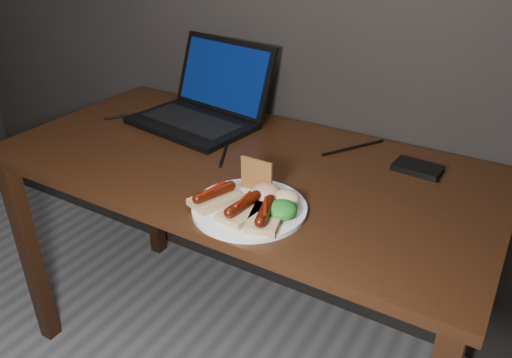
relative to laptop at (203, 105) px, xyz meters
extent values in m
cube|color=#371E0D|center=(0.27, -0.19, -0.07)|extent=(1.40, 0.70, 0.03)
cube|color=#371E0D|center=(-0.38, -0.49, -0.44)|extent=(0.05, 0.05, 0.72)
cube|color=#371E0D|center=(-0.38, 0.11, -0.44)|extent=(0.05, 0.05, 0.72)
cube|color=#371E0D|center=(0.92, 0.11, -0.44)|extent=(0.05, 0.05, 0.72)
cube|color=black|center=(-0.01, -0.06, -0.05)|extent=(0.42, 0.30, 0.02)
cube|color=black|center=(-0.01, -0.06, -0.03)|extent=(0.34, 0.18, 0.00)
cube|color=black|center=(0.01, 0.10, 0.08)|extent=(0.40, 0.15, 0.23)
cube|color=navy|center=(0.01, 0.10, 0.08)|extent=(0.35, 0.12, 0.20)
cube|color=black|center=(0.71, 0.00, -0.05)|extent=(0.13, 0.09, 0.02)
cylinder|color=black|center=(0.20, -0.18, -0.05)|extent=(0.09, 0.16, 0.01)
cylinder|color=black|center=(0.51, 0.05, -0.05)|extent=(0.12, 0.19, 0.01)
cylinder|color=black|center=(0.72, 0.01, -0.05)|extent=(0.12, 0.09, 0.01)
cylinder|color=black|center=(-0.23, -0.08, -0.05)|extent=(0.12, 0.17, 0.01)
cylinder|color=white|center=(0.42, -0.40, -0.05)|extent=(0.35, 0.35, 0.01)
cube|color=tan|center=(0.35, -0.43, -0.03)|extent=(0.10, 0.13, 0.02)
cylinder|color=#451104|center=(0.35, -0.43, -0.01)|extent=(0.06, 0.10, 0.02)
sphere|color=#451104|center=(0.33, -0.47, -0.01)|extent=(0.02, 0.02, 0.02)
sphere|color=#451104|center=(0.36, -0.38, -0.01)|extent=(0.02, 0.02, 0.02)
cylinder|color=#701105|center=(0.35, -0.43, 0.00)|extent=(0.02, 0.07, 0.01)
cube|color=tan|center=(0.43, -0.44, -0.03)|extent=(0.08, 0.12, 0.02)
cylinder|color=#451104|center=(0.43, -0.44, -0.01)|extent=(0.04, 0.10, 0.02)
sphere|color=#451104|center=(0.42, -0.49, -0.01)|extent=(0.03, 0.02, 0.02)
sphere|color=#451104|center=(0.44, -0.39, -0.01)|extent=(0.03, 0.02, 0.02)
cylinder|color=#701105|center=(0.43, -0.44, 0.00)|extent=(0.01, 0.07, 0.01)
cube|color=tan|center=(0.49, -0.44, -0.03)|extent=(0.10, 0.13, 0.02)
cylinder|color=#451104|center=(0.49, -0.44, -0.01)|extent=(0.05, 0.10, 0.02)
sphere|color=#451104|center=(0.50, -0.48, -0.01)|extent=(0.03, 0.02, 0.02)
sphere|color=#451104|center=(0.47, -0.39, -0.01)|extent=(0.03, 0.02, 0.02)
cylinder|color=#701105|center=(0.49, -0.44, 0.00)|extent=(0.04, 0.07, 0.01)
cube|color=#A5622D|center=(0.40, -0.33, 0.00)|extent=(0.09, 0.01, 0.08)
ellipsoid|color=#136116|center=(0.51, -0.40, -0.02)|extent=(0.07, 0.07, 0.04)
ellipsoid|color=#A31910|center=(0.44, -0.36, -0.02)|extent=(0.07, 0.07, 0.04)
ellipsoid|color=silver|center=(0.49, -0.35, -0.02)|extent=(0.06, 0.06, 0.04)
camera|label=1|loc=(0.95, -1.25, 0.57)|focal=35.00mm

